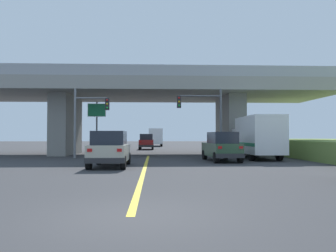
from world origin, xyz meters
TOP-DOWN VIEW (x-y plane):
  - ground at (0.00, 24.72)m, footprint 160.00×160.00m
  - overpass_bridge at (0.00, 24.72)m, footprint 34.29×10.68m
  - lane_divider_stripe at (0.00, 11.12)m, footprint 0.20×22.25m
  - suv_lead at (-1.99, 11.66)m, footprint 2.05×4.30m
  - suv_crossing at (5.17, 15.60)m, footprint 2.13×4.65m
  - box_truck at (8.39, 18.05)m, footprint 2.33×7.46m
  - sedan_oncoming at (-0.51, 36.41)m, footprint 1.90×4.56m
  - traffic_signal_nearside at (4.56, 18.69)m, footprint 3.56×0.36m
  - traffic_signal_farside at (-4.86, 19.30)m, footprint 2.79×0.36m
  - highway_sign at (-4.55, 22.16)m, footprint 1.60×0.17m
  - semi_truck_distant at (0.76, 50.62)m, footprint 2.33×6.94m

SIDE VIEW (x-z plane):
  - ground at x=0.00m, z-range 0.00..0.00m
  - lane_divider_stripe at x=0.00m, z-range 0.00..0.01m
  - suv_crossing at x=5.17m, z-range 0.00..2.02m
  - sedan_oncoming at x=-0.51m, z-range 0.00..2.02m
  - suv_lead at x=-1.99m, z-range 0.00..2.02m
  - semi_truck_distant at x=0.76m, z-range 0.09..3.10m
  - box_truck at x=8.39m, z-range 0.08..3.29m
  - traffic_signal_farside at x=-4.86m, z-range 0.70..6.23m
  - highway_sign at x=-4.55m, z-range 1.13..5.90m
  - traffic_signal_nearside at x=4.56m, z-range 0.82..6.29m
  - overpass_bridge at x=0.00m, z-range 1.64..9.18m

